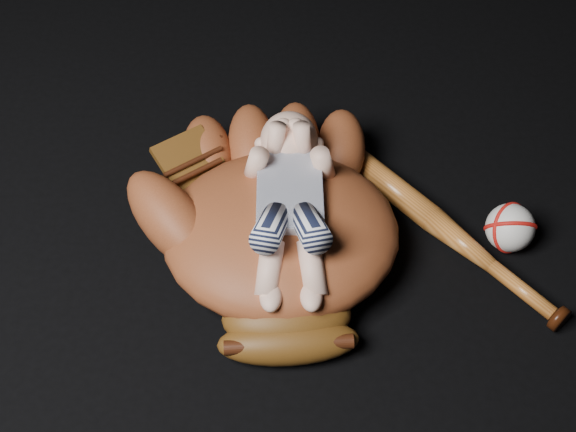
{
  "coord_description": "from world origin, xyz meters",
  "views": [
    {
      "loc": [
        -0.06,
        -0.74,
        1.05
      ],
      "look_at": [
        -0.04,
        0.1,
        0.09
      ],
      "focal_mm": 50.0,
      "sensor_mm": 36.0,
      "label": 1
    }
  ],
  "objects_px": {
    "baseball_glove": "(281,225)",
    "baseball_bat": "(445,229)",
    "newborn_baby": "(290,205)",
    "baseball": "(510,228)"
  },
  "relations": [
    {
      "from": "baseball_bat",
      "to": "baseball_glove",
      "type": "bearing_deg",
      "value": -172.58
    },
    {
      "from": "baseball_glove",
      "to": "baseball_bat",
      "type": "xyz_separation_m",
      "value": [
        0.28,
        0.04,
        -0.06
      ]
    },
    {
      "from": "newborn_baby",
      "to": "baseball",
      "type": "bearing_deg",
      "value": 4.95
    },
    {
      "from": "baseball_glove",
      "to": "baseball_bat",
      "type": "bearing_deg",
      "value": 5.29
    },
    {
      "from": "baseball",
      "to": "newborn_baby",
      "type": "bearing_deg",
      "value": -176.1
    },
    {
      "from": "baseball_glove",
      "to": "newborn_baby",
      "type": "distance_m",
      "value": 0.05
    },
    {
      "from": "baseball_bat",
      "to": "newborn_baby",
      "type": "bearing_deg",
      "value": -171.19
    },
    {
      "from": "newborn_baby",
      "to": "baseball_glove",
      "type": "bearing_deg",
      "value": 163.48
    },
    {
      "from": "newborn_baby",
      "to": "baseball_bat",
      "type": "xyz_separation_m",
      "value": [
        0.26,
        0.04,
        -0.11
      ]
    },
    {
      "from": "baseball_glove",
      "to": "baseball",
      "type": "distance_m",
      "value": 0.38
    }
  ]
}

